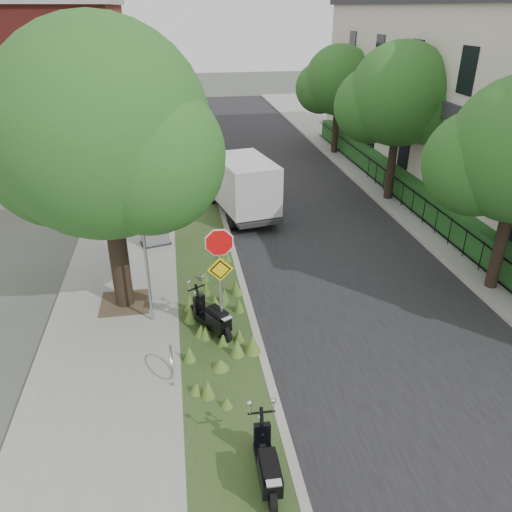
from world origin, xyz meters
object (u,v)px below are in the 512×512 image
Objects in this scene: sign_assembly at (220,263)px; scooter_far at (268,471)px; utility_cabinet at (154,227)px; scooter_near at (214,321)px; box_truck at (241,183)px.

scooter_far is (0.34, -4.53, -1.81)m from sign_assembly.
utility_cabinet is at bearing 101.25° from scooter_far.
sign_assembly is 4.89m from scooter_far.
scooter_far is 10.93m from utility_cabinet.
box_truck is (1.89, 8.48, 0.84)m from scooter_near.
utility_cabinet is (-1.79, 6.19, -1.56)m from sign_assembly.
sign_assembly reaches higher than utility_cabinet.
utility_cabinet is (-3.50, -2.55, -0.60)m from box_truck.
utility_cabinet reaches higher than scooter_near.
scooter_near is 0.91× the size of scooter_far.
scooter_near is at bearing -74.81° from utility_cabinet.
sign_assembly reaches higher than scooter_far.
sign_assembly is 1.83m from scooter_near.
scooter_far is at bearing -85.75° from sign_assembly.
scooter_far is 0.35× the size of box_truck.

